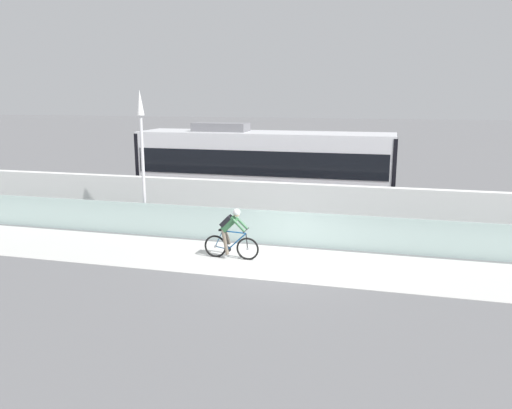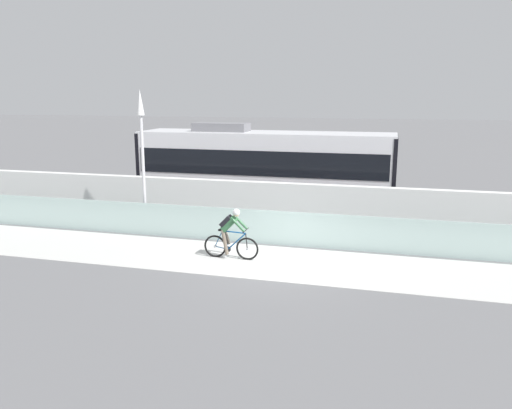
# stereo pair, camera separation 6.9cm
# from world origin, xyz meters

# --- Properties ---
(ground_plane) EXTENTS (200.00, 200.00, 0.00)m
(ground_plane) POSITION_xyz_m (0.00, 0.00, 0.00)
(ground_plane) COLOR slate
(bike_path_deck) EXTENTS (32.00, 3.20, 0.01)m
(bike_path_deck) POSITION_xyz_m (0.00, 0.00, 0.01)
(bike_path_deck) COLOR silver
(bike_path_deck) RESTS_ON ground
(glass_parapet) EXTENTS (32.00, 0.05, 1.18)m
(glass_parapet) POSITION_xyz_m (0.00, 1.85, 0.59)
(glass_parapet) COLOR #ADC6C1
(glass_parapet) RESTS_ON ground
(concrete_barrier_wall) EXTENTS (32.00, 0.36, 1.83)m
(concrete_barrier_wall) POSITION_xyz_m (0.00, 3.65, 0.92)
(concrete_barrier_wall) COLOR white
(concrete_barrier_wall) RESTS_ON ground
(tram_rail_near) EXTENTS (32.00, 0.08, 0.01)m
(tram_rail_near) POSITION_xyz_m (0.00, 6.13, 0.00)
(tram_rail_near) COLOR #595654
(tram_rail_near) RESTS_ON ground
(tram_rail_far) EXTENTS (32.00, 0.08, 0.01)m
(tram_rail_far) POSITION_xyz_m (0.00, 7.57, 0.00)
(tram_rail_far) COLOR #595654
(tram_rail_far) RESTS_ON ground
(tram) EXTENTS (11.06, 2.54, 3.81)m
(tram) POSITION_xyz_m (-1.97, 6.85, 1.89)
(tram) COLOR silver
(tram) RESTS_ON ground
(cyclist_on_bike) EXTENTS (1.77, 0.58, 1.61)m
(cyclist_on_bike) POSITION_xyz_m (-1.33, -0.00, 0.80)
(cyclist_on_bike) COLOR black
(cyclist_on_bike) RESTS_ON ground
(lamp_post_antenna) EXTENTS (0.28, 0.28, 5.20)m
(lamp_post_antenna) POSITION_xyz_m (-5.33, 2.15, 3.29)
(lamp_post_antenna) COLOR gray
(lamp_post_antenna) RESTS_ON ground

